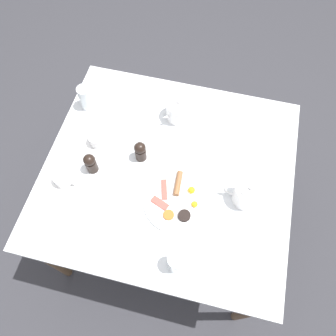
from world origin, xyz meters
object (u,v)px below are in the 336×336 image
Objects in this scene: teapot_far at (247,194)px; water_glass_short at (176,262)px; pepper_grinder at (90,163)px; napkin_folded at (109,217)px; knife_by_plate at (248,128)px; fork_by_plate at (233,251)px; salt_grinder at (140,151)px; teacup_with_saucer_left at (98,140)px; teapot_near at (179,110)px; water_glass_tall at (86,97)px; teacup_with_saucer_right at (63,179)px; breakfast_plate at (178,200)px.

water_glass_short is at bearing -122.97° from teapot_far.
pepper_grinder is 0.26m from napkin_folded.
teapot_far is at bearing -174.86° from knife_by_plate.
knife_by_plate is at bearing 1.59° from fork_by_plate.
teacup_with_saucer_left is at bearing 82.97° from salt_grinder.
teapot_far reaches higher than salt_grinder.
teapot_near is 0.84× the size of teapot_far.
teapot_near is at bearing -23.11° from salt_grinder.
pepper_grinder is at bearing 35.96° from napkin_folded.
water_glass_tall is (0.32, 0.85, 0.01)m from teapot_far.
teacup_with_saucer_right is 0.27m from napkin_folded.
teapot_far is 0.73m from teacup_with_saucer_left.
water_glass_tall is (-0.04, 0.46, 0.01)m from teapot_near.
napkin_folded is 0.54m from fork_by_plate.
salt_grinder reaches higher than breakfast_plate.
teapot_far reaches higher than teacup_with_saucer_left.
teapot_far is 1.63× the size of water_glass_tall.
napkin_folded is (-0.11, -0.25, -0.02)m from teacup_with_saucer_right.
breakfast_plate is 1.88× the size of teacup_with_saucer_right.
pepper_grinder is 1.00× the size of salt_grinder.
fork_by_plate is at bearing -124.10° from water_glass_tall.
breakfast_plate is 0.52m from teacup_with_saucer_right.
water_glass_tall reaches higher than pepper_grinder.
teacup_with_saucer_left is 1.37× the size of salt_grinder.
knife_by_plate is at bearing -57.55° from teacup_with_saucer_right.
salt_grinder reaches higher than water_glass_short.
water_glass_short is 0.76× the size of napkin_folded.
teacup_with_saucer_left is at bearing 171.04° from teapot_far.
napkin_folded is (0.13, 0.32, -0.05)m from water_glass_short.
water_glass_short is (-0.27, -0.05, 0.05)m from breakfast_plate.
salt_grinder reaches higher than knife_by_plate.
water_glass_short is 0.52m from salt_grinder.
breakfast_plate reaches higher than napkin_folded.
water_glass_tall is 0.67× the size of knife_by_plate.
teacup_with_saucer_right is at bearing 123.98° from salt_grinder.
teapot_near is 1.53× the size of pepper_grinder.
salt_grinder is at bearing 14.16° from teapot_near.
water_glass_short reaches higher than breakfast_plate.
salt_grinder is at bearing 31.54° from water_glass_short.
knife_by_plate is at bearing 129.43° from teapot_near.
napkin_folded is at bearing -157.59° from teapot_far.
water_glass_short reaches higher than napkin_folded.
teacup_with_saucer_left is (0.12, 0.72, -0.03)m from teapot_far.
salt_grinder is (-0.03, -0.22, 0.03)m from teacup_with_saucer_left.
water_glass_tall reaches higher than fork_by_plate.
teapot_far is at bearing 84.10° from teapot_near.
teapot_near is 0.53m from teapot_far.
water_glass_tall is at bearing 42.60° from water_glass_short.
napkin_folded is 0.79m from knife_by_plate.
pepper_grinder is at bearing 120.84° from knife_by_plate.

